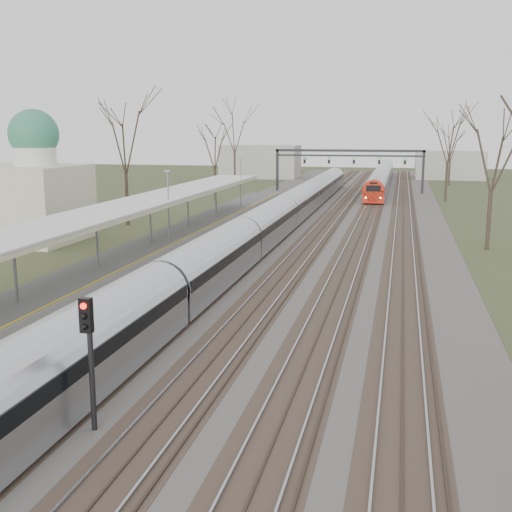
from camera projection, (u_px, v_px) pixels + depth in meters
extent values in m
cube|color=#474442|center=(319.00, 220.00, 62.61)|extent=(24.00, 160.00, 0.10)
cube|color=#4C3828|center=(260.00, 218.00, 63.90)|extent=(2.60, 160.00, 0.06)
cube|color=gray|center=(253.00, 217.00, 64.04)|extent=(0.07, 160.00, 0.12)
cube|color=gray|center=(267.00, 218.00, 63.73)|extent=(0.07, 160.00, 0.12)
cube|color=#4C3828|center=(294.00, 219.00, 63.14)|extent=(2.60, 160.00, 0.06)
cube|color=gray|center=(287.00, 218.00, 63.28)|extent=(0.07, 160.00, 0.12)
cube|color=gray|center=(301.00, 219.00, 62.97)|extent=(0.07, 160.00, 0.12)
cube|color=#4C3828|center=(330.00, 220.00, 62.38)|extent=(2.60, 160.00, 0.06)
cube|color=gray|center=(322.00, 219.00, 62.52)|extent=(0.07, 160.00, 0.12)
cube|color=gray|center=(337.00, 220.00, 62.21)|extent=(0.07, 160.00, 0.12)
cube|color=#4C3828|center=(366.00, 221.00, 61.62)|extent=(2.60, 160.00, 0.06)
cube|color=gray|center=(359.00, 220.00, 61.76)|extent=(0.07, 160.00, 0.12)
cube|color=gray|center=(374.00, 221.00, 61.45)|extent=(0.07, 160.00, 0.12)
cube|color=#4C3828|center=(403.00, 222.00, 60.86)|extent=(2.60, 160.00, 0.06)
cube|color=gray|center=(396.00, 222.00, 61.00)|extent=(0.07, 160.00, 0.12)
cube|color=gray|center=(411.00, 222.00, 60.69)|extent=(0.07, 160.00, 0.12)
cube|color=#9E9B93|center=(169.00, 242.00, 47.74)|extent=(3.50, 69.00, 1.00)
cylinder|color=slate|center=(15.00, 271.00, 28.69)|extent=(0.14, 0.14, 3.00)
cylinder|color=slate|center=(97.00, 241.00, 36.34)|extent=(0.14, 0.14, 3.00)
cylinder|color=slate|center=(150.00, 222.00, 44.00)|extent=(0.14, 0.14, 3.00)
cylinder|color=slate|center=(188.00, 208.00, 51.66)|extent=(0.14, 0.14, 3.00)
cylinder|color=slate|center=(216.00, 198.00, 59.31)|extent=(0.14, 0.14, 3.00)
cube|color=silver|center=(144.00, 201.00, 42.75)|extent=(4.10, 50.00, 0.12)
cube|color=beige|center=(144.00, 203.00, 42.78)|extent=(4.10, 50.00, 0.25)
cube|color=beige|center=(15.00, 204.00, 50.54)|extent=(10.00, 8.00, 6.00)
cylinder|color=silver|center=(35.00, 150.00, 49.30)|extent=(3.20, 3.20, 2.50)
sphere|color=#2D7259|center=(34.00, 134.00, 49.07)|extent=(3.80, 3.80, 3.80)
cube|color=black|center=(277.00, 170.00, 92.92)|extent=(0.35, 0.35, 6.00)
cube|color=black|center=(423.00, 172.00, 88.47)|extent=(0.35, 0.35, 6.00)
cube|color=black|center=(349.00, 151.00, 90.14)|extent=(21.00, 0.35, 0.35)
cube|color=black|center=(349.00, 156.00, 90.27)|extent=(21.00, 0.25, 0.25)
cube|color=black|center=(305.00, 160.00, 91.57)|extent=(0.32, 0.22, 0.85)
sphere|color=#0CFF19|center=(304.00, 159.00, 91.39)|extent=(0.16, 0.16, 0.16)
cube|color=black|center=(329.00, 161.00, 90.81)|extent=(0.32, 0.22, 0.85)
sphere|color=#0CFF19|center=(329.00, 159.00, 90.63)|extent=(0.16, 0.16, 0.16)
cube|color=black|center=(354.00, 161.00, 90.05)|extent=(0.32, 0.22, 0.85)
sphere|color=#0CFF19|center=(354.00, 159.00, 89.87)|extent=(0.16, 0.16, 0.16)
cube|color=black|center=(379.00, 161.00, 89.29)|extent=(0.32, 0.22, 0.85)
sphere|color=#0CFF19|center=(379.00, 159.00, 89.11)|extent=(0.16, 0.16, 0.16)
cube|color=black|center=(405.00, 161.00, 88.53)|extent=(0.32, 0.22, 0.85)
sphere|color=#0CFF19|center=(405.00, 160.00, 88.35)|extent=(0.16, 0.16, 0.16)
cylinder|color=#2D231C|center=(127.00, 199.00, 59.13)|extent=(0.30, 0.30, 4.95)
cylinder|color=#2D231C|center=(489.00, 220.00, 46.70)|extent=(0.30, 0.30, 4.50)
cube|color=#9DA0A7|center=(283.00, 217.00, 57.18)|extent=(2.55, 90.00, 1.60)
cylinder|color=#9DA0A7|center=(283.00, 210.00, 57.05)|extent=(2.60, 89.70, 2.60)
cube|color=black|center=(283.00, 209.00, 57.03)|extent=(2.62, 89.40, 0.55)
cube|color=black|center=(283.00, 227.00, 57.35)|extent=(1.80, 89.00, 0.35)
cube|color=#9DA0A7|center=(382.00, 178.00, 103.66)|extent=(2.55, 60.00, 1.60)
cylinder|color=#9DA0A7|center=(382.00, 174.00, 103.54)|extent=(2.60, 59.70, 2.60)
cube|color=black|center=(382.00, 174.00, 103.52)|extent=(2.62, 59.40, 0.55)
cube|color=red|center=(373.00, 197.00, 75.05)|extent=(2.55, 0.50, 1.50)
cylinder|color=red|center=(373.00, 191.00, 74.97)|extent=(2.60, 0.60, 2.60)
cube|color=black|center=(373.00, 188.00, 74.65)|extent=(1.70, 0.12, 0.70)
sphere|color=white|center=(366.00, 198.00, 75.07)|extent=(0.22, 0.22, 0.22)
sphere|color=white|center=(381.00, 198.00, 74.70)|extent=(0.22, 0.22, 0.22)
cube|color=black|center=(381.00, 184.00, 103.84)|extent=(1.80, 59.00, 0.35)
cylinder|color=black|center=(92.00, 368.00, 18.32)|extent=(0.16, 0.16, 4.00)
cube|color=black|center=(86.00, 315.00, 17.87)|extent=(0.35, 0.22, 1.00)
sphere|color=#FF0C05|center=(83.00, 306.00, 17.69)|extent=(0.18, 0.18, 0.18)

